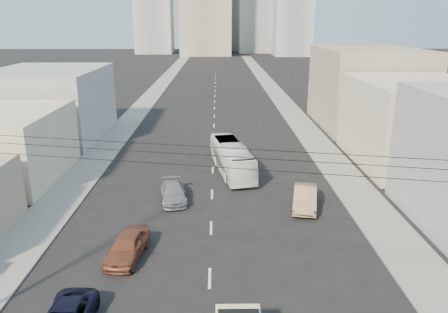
{
  "coord_description": "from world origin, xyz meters",
  "views": [
    {
      "loc": [
        0.46,
        -12.63,
        13.36
      ],
      "look_at": [
        0.95,
        18.96,
        3.5
      ],
      "focal_mm": 35.0,
      "sensor_mm": 36.0,
      "label": 1
    }
  ],
  "objects_px": {
    "city_bus": "(232,158)",
    "sedan_brown": "(127,246)",
    "sedan_tan": "(305,198)",
    "sedan_grey": "(173,192)"
  },
  "relations": [
    {
      "from": "sedan_tan",
      "to": "sedan_grey",
      "type": "xyz_separation_m",
      "value": [
        -9.93,
        1.49,
        -0.13
      ]
    },
    {
      "from": "city_bus",
      "to": "sedan_tan",
      "type": "bearing_deg",
      "value": -67.67
    },
    {
      "from": "sedan_brown",
      "to": "sedan_grey",
      "type": "distance_m",
      "value": 8.73
    },
    {
      "from": "city_bus",
      "to": "sedan_brown",
      "type": "height_order",
      "value": "city_bus"
    },
    {
      "from": "city_bus",
      "to": "sedan_brown",
      "type": "relative_size",
      "value": 2.26
    },
    {
      "from": "city_bus",
      "to": "sedan_brown",
      "type": "xyz_separation_m",
      "value": [
        -6.59,
        -15.13,
        -0.64
      ]
    },
    {
      "from": "city_bus",
      "to": "sedan_tan",
      "type": "relative_size",
      "value": 2.1
    },
    {
      "from": "city_bus",
      "to": "sedan_grey",
      "type": "distance_m",
      "value": 8.15
    },
    {
      "from": "sedan_brown",
      "to": "sedan_tan",
      "type": "distance_m",
      "value": 13.74
    },
    {
      "from": "sedan_grey",
      "to": "sedan_tan",
      "type": "bearing_deg",
      "value": -17.84
    }
  ]
}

